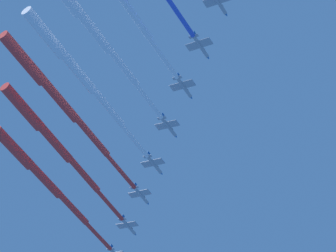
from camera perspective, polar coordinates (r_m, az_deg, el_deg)
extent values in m
cylinder|color=black|center=(294.80, -4.21, -8.63)|extent=(0.61, 1.04, 1.03)
cube|color=#9EA3AD|center=(295.37, -4.11, -8.74)|extent=(1.12, 3.09, 1.04)
cube|color=#1959A5|center=(295.86, -4.05, -8.59)|extent=(1.40, 0.68, 1.85)
cylinder|color=red|center=(290.06, -5.12, -7.68)|extent=(18.12, 1.87, 1.75)
cylinder|color=red|center=(281.17, -6.88, -5.74)|extent=(18.13, 2.75, 2.63)
cylinder|color=red|center=(273.38, -8.85, -3.71)|extent=(18.13, 3.62, 3.50)
cylinder|color=red|center=(266.31, -10.93, -1.55)|extent=(18.14, 4.50, 4.38)
cylinder|color=#9EA3AD|center=(286.49, -2.87, -7.12)|extent=(9.01, 1.44, 1.37)
cone|color=#1959A5|center=(289.51, -2.33, -7.72)|extent=(1.31, 1.31, 1.30)
cylinder|color=black|center=(283.71, -3.38, -6.53)|extent=(0.61, 1.03, 1.03)
ellipsoid|color=black|center=(287.93, -2.63, -7.28)|extent=(1.91, 0.94, 0.87)
cube|color=#9EA3AD|center=(286.15, -2.93, -7.06)|extent=(2.76, 8.09, 2.58)
cube|color=#1959A5|center=(288.47, -3.54, -7.14)|extent=(2.30, 0.71, 0.30)
cube|color=#1959A5|center=(283.93, -2.30, -6.95)|extent=(2.30, 0.71, 0.30)
cube|color=#9EA3AD|center=(284.27, -3.28, -6.65)|extent=(1.12, 3.10, 1.03)
cube|color=#1959A5|center=(284.80, -3.22, -6.51)|extent=(1.40, 0.68, 1.85)
cylinder|color=red|center=(278.93, -4.30, -5.48)|extent=(18.56, 1.88, 1.75)
cylinder|color=red|center=(270.02, -6.12, -3.33)|extent=(18.57, 2.75, 2.62)
cylinder|color=red|center=(262.26, -8.16, -1.06)|extent=(18.58, 3.63, 3.49)
cylinder|color=red|center=(255.31, -10.32, 1.33)|extent=(18.58, 4.50, 4.37)
cylinder|color=#9EA3AD|center=(275.86, -1.98, -4.90)|extent=(9.00, 1.39, 1.36)
cone|color=#1959A5|center=(278.79, -1.42, -5.54)|extent=(1.30, 1.30, 1.29)
cylinder|color=black|center=(273.17, -2.51, -4.27)|extent=(0.60, 1.02, 1.02)
ellipsoid|color=black|center=(277.28, -1.73, -5.08)|extent=(1.90, 0.92, 0.86)
cube|color=#9EA3AD|center=(275.53, -2.04, -4.83)|extent=(2.72, 8.12, 2.46)
cube|color=#1959A5|center=(277.77, -2.68, -4.95)|extent=(2.30, 0.71, 0.29)
cube|color=#1959A5|center=(273.40, -1.38, -4.69)|extent=(2.30, 0.71, 0.29)
cube|color=#9EA3AD|center=(273.72, -2.40, -4.40)|extent=(1.11, 3.11, 0.98)
cube|color=#1959A5|center=(274.28, -2.35, -4.25)|extent=(1.40, 0.65, 1.86)
cylinder|color=red|center=(268.27, -3.53, -3.07)|extent=(19.82, 1.79, 1.73)
cylinder|color=red|center=(259.23, -5.55, -0.61)|extent=(19.83, 2.66, 2.60)
cylinder|color=red|center=(251.50, -7.84, 1.99)|extent=(19.83, 3.52, 3.47)
cylinder|color=red|center=(244.75, -10.26, 4.74)|extent=(19.83, 4.39, 4.33)
cylinder|color=#9EA3AD|center=(264.63, -1.03, -2.71)|extent=(9.01, 1.45, 1.38)
cone|color=#1959A5|center=(267.47, -0.46, -3.41)|extent=(1.31, 1.32, 1.31)
cylinder|color=black|center=(262.02, -1.58, -2.05)|extent=(0.61, 1.04, 1.03)
ellipsoid|color=black|center=(266.02, -0.78, -2.91)|extent=(1.91, 0.94, 0.87)
cube|color=#9EA3AD|center=(264.30, -1.09, -2.65)|extent=(2.76, 8.09, 2.61)
cube|color=#1959A5|center=(266.53, -1.76, -2.78)|extent=(2.31, 0.72, 0.30)
cube|color=#1959A5|center=(262.19, -0.41, -2.49)|extent=(2.31, 0.72, 0.30)
cube|color=#9EA3AD|center=(262.55, -1.46, -2.18)|extent=(1.12, 3.10, 1.04)
cube|color=#1959A5|center=(263.14, -1.41, -2.03)|extent=(1.41, 0.69, 1.85)
cylinder|color=white|center=(257.74, -2.53, -0.88)|extent=(17.86, 1.89, 1.75)
cylinder|color=white|center=(249.83, -4.40, 1.49)|extent=(17.87, 2.77, 2.63)
cylinder|color=white|center=(243.10, -6.51, 3.96)|extent=(17.88, 3.64, 3.50)
cylinder|color=white|center=(237.22, -8.76, 6.56)|extent=(17.88, 4.52, 4.38)
cylinder|color=#9EA3AD|center=(255.77, 0.00, 0.00)|extent=(9.01, 1.47, 1.39)
cone|color=#1959A5|center=(258.50, 0.58, -0.75)|extent=(1.31, 1.34, 1.32)
cylinder|color=black|center=(253.27, -0.56, 0.72)|extent=(0.61, 1.05, 1.05)
ellipsoid|color=black|center=(257.13, 0.26, -0.22)|extent=(1.91, 0.95, 0.89)
cube|color=#9EA3AD|center=(255.45, -0.07, 0.07)|extent=(2.77, 8.03, 2.82)
cube|color=#1959A5|center=(257.66, -0.75, -0.08)|extent=(2.31, 0.72, 0.32)
cube|color=#1959A5|center=(253.37, 0.64, 0.24)|extent=(2.31, 0.72, 0.32)
cube|color=#9EA3AD|center=(253.77, -0.44, 0.57)|extent=(1.13, 3.07, 1.12)
cube|color=#1959A5|center=(254.39, -0.38, 0.72)|extent=(1.41, 0.73, 1.84)
cylinder|color=white|center=(249.35, -1.48, 1.91)|extent=(17.06, 1.92, 1.77)
cylinder|color=white|center=(242.15, -3.30, 4.33)|extent=(17.07, 2.81, 2.66)
cylinder|color=white|center=(236.09, -5.36, 6.84)|extent=(17.07, 3.70, 3.55)
cylinder|color=#9EA3AD|center=(247.23, 1.10, 2.83)|extent=(9.00, 1.40, 1.37)
cone|color=#1959A5|center=(249.86, 1.68, 2.02)|extent=(1.30, 1.31, 1.31)
cylinder|color=black|center=(244.83, 0.55, 3.61)|extent=(0.60, 1.03, 1.03)
ellipsoid|color=black|center=(248.57, 1.35, 2.58)|extent=(1.90, 0.93, 0.87)
cube|color=#9EA3AD|center=(246.92, 1.04, 2.91)|extent=(2.73, 8.08, 2.60)
cube|color=#1959A5|center=(248.94, 0.30, 2.72)|extent=(2.30, 0.71, 0.30)
cube|color=#1959A5|center=(245.04, 1.79, 3.12)|extent=(2.30, 0.71, 0.30)
cube|color=#9EA3AD|center=(245.31, 0.66, 3.45)|extent=(1.11, 3.09, 1.03)
cube|color=#1959A5|center=(245.98, 0.72, 3.60)|extent=(1.40, 0.68, 1.85)
cylinder|color=white|center=(240.63, -0.49, 5.06)|extent=(19.21, 1.81, 1.75)
cylinder|color=white|center=(233.07, -2.55, 8.03)|extent=(19.21, 2.69, 2.62)
cylinder|color=#9EA3AD|center=(238.68, 2.29, 5.74)|extent=(9.01, 1.42, 1.37)
cone|color=#1959A5|center=(241.17, 2.88, 4.87)|extent=(1.31, 1.31, 1.30)
cylinder|color=black|center=(236.42, 1.72, 6.57)|extent=(0.61, 1.03, 1.03)
ellipsoid|color=black|center=(239.99, 2.55, 5.47)|extent=(1.91, 0.93, 0.87)
cube|color=#9EA3AD|center=(238.38, 2.22, 5.83)|extent=(2.75, 8.11, 2.52)
cube|color=#1959A5|center=(240.29, 1.45, 5.60)|extent=(2.30, 0.71, 0.30)
cube|color=#1959A5|center=(236.63, 3.01, 6.08)|extent=(2.30, 0.71, 0.30)
cube|color=#9EA3AD|center=(236.87, 1.83, 6.40)|extent=(1.12, 3.10, 1.01)
cube|color=#1959A5|center=(237.58, 1.89, 6.55)|extent=(1.40, 0.66, 1.86)
cylinder|color=blue|center=(232.88, 0.75, 7.96)|extent=(17.15, 1.85, 1.74)
cylinder|color=#9EA3AD|center=(230.77, 3.58, 8.84)|extent=(9.00, 1.40, 1.38)
cone|color=#1959A5|center=(233.12, 4.18, 7.90)|extent=(1.30, 1.31, 1.31)
ellipsoid|color=black|center=(232.04, 3.84, 8.54)|extent=(1.90, 0.93, 0.88)
cube|color=#9EA3AD|center=(230.49, 3.51, 8.93)|extent=(2.72, 8.07, 2.63)
cube|color=#1959A5|center=(232.30, 2.70, 8.68)|extent=(2.30, 0.70, 0.30)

